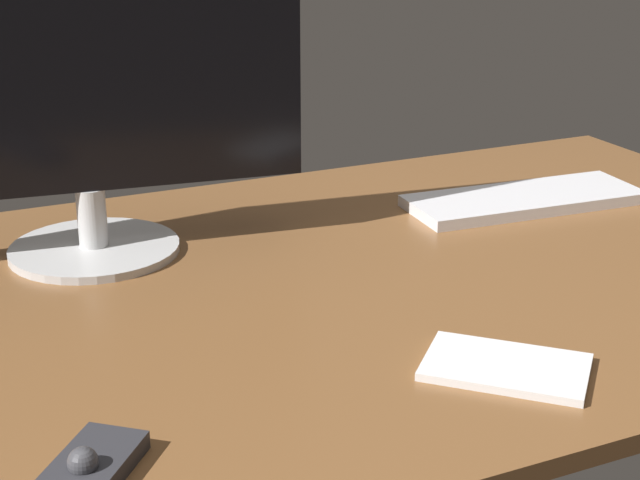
{
  "coord_description": "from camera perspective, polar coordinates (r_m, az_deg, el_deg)",
  "views": [
    {
      "loc": [
        -48.19,
        -97.66,
        47.39
      ],
      "look_at": [
        -4.06,
        -1.77,
        8.0
      ],
      "focal_mm": 55.74,
      "sensor_mm": 36.0,
      "label": 1
    }
  ],
  "objects": [
    {
      "name": "monitor",
      "position": [
        1.22,
        -13.67,
        9.72
      ],
      "size": [
        53.68,
        21.33,
        43.86
      ],
      "rotation": [
        0.0,
        0.0,
        -0.13
      ],
      "color": "silver",
      "rests_on": "desk"
    },
    {
      "name": "notepad",
      "position": [
        0.98,
        10.62,
        -7.19
      ],
      "size": [
        18.02,
        17.88,
        0.83
      ],
      "primitive_type": "cube",
      "rotation": [
        0.0,
        0.0,
        -0.77
      ],
      "color": "white",
      "rests_on": "desk"
    },
    {
      "name": "keyboard",
      "position": [
        1.46,
        11.67,
        2.3
      ],
      "size": [
        35.28,
        14.58,
        1.61
      ],
      "primitive_type": "cube",
      "rotation": [
        0.0,
        0.0,
        -0.06
      ],
      "color": "white",
      "rests_on": "desk"
    },
    {
      "name": "desk",
      "position": [
        1.18,
        1.43,
        -2.62
      ],
      "size": [
        140.0,
        84.0,
        2.0
      ],
      "primitive_type": "cube",
      "color": "brown",
      "rests_on": "ground"
    }
  ]
}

